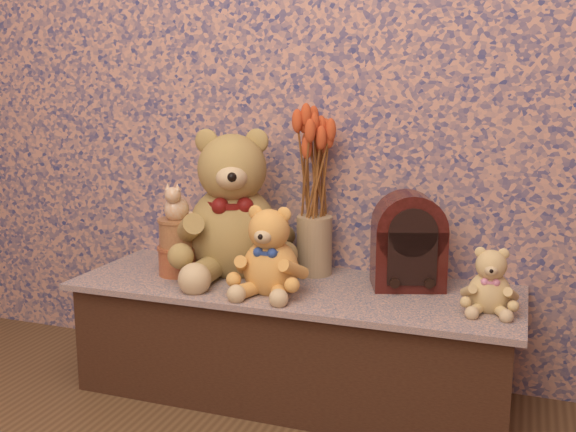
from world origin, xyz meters
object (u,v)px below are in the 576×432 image
Objects in this scene: teddy_medium at (271,246)px; biscuit_tin_lower at (178,261)px; teddy_small at (490,277)px; ceramic_vase at (314,245)px; cathedral_radio at (408,240)px; teddy_large at (233,197)px; cat_figurine at (176,201)px.

teddy_medium is 0.39m from biscuit_tin_lower.
teddy_small is 0.62m from ceramic_vase.
cathedral_radio is 0.79m from biscuit_tin_lower.
ceramic_vase is at bearing -8.27° from teddy_large.
teddy_small is 1.05m from cat_figurine.
biscuit_tin_lower is (-0.37, 0.08, -0.10)m from teddy_medium.
ceramic_vase reaches higher than biscuit_tin_lower.
teddy_large reaches higher than teddy_medium.
ceramic_vase is (0.07, 0.24, -0.05)m from teddy_medium.
cathedral_radio is at bearing -20.51° from teddy_large.
teddy_small is 1.52× the size of biscuit_tin_lower.
teddy_small is 1.00× the size of ceramic_vase.
ceramic_vase is at bearing 158.23° from teddy_small.
teddy_small is at bearing 2.46° from teddy_medium.
teddy_large reaches higher than biscuit_tin_lower.
cathedral_radio is at bearing 9.38° from biscuit_tin_lower.
biscuit_tin_lower is at bearing 174.75° from teddy_small.
biscuit_tin_lower is at bearing 0.00° from cat_figurine.
ceramic_vase is at bearing 154.21° from cathedral_radio.
biscuit_tin_lower is at bearing -175.98° from teddy_large.
teddy_medium is 2.23× the size of biscuit_tin_lower.
cathedral_radio is 2.36× the size of cat_figurine.
biscuit_tin_lower is (-0.44, -0.17, -0.05)m from ceramic_vase.
teddy_medium is 0.45m from cathedral_radio.
ceramic_vase is (-0.33, 0.04, -0.05)m from cathedral_radio.
teddy_large is at bearing 168.55° from teddy_small.
teddy_medium reaches higher than teddy_small.
cat_figurine reaches higher than teddy_medium.
teddy_small is 0.66× the size of cathedral_radio.
cathedral_radio is at bearing -0.16° from cat_figurine.
ceramic_vase is at bearing 72.72° from teddy_medium.
cathedral_radio is 2.31× the size of biscuit_tin_lower.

